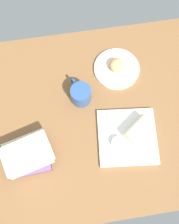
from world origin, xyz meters
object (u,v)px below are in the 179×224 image
Objects in this scene: breakfast_wrap at (137,129)px; coffee_mug at (80,94)px; scone_pastry at (117,65)px; sauce_cup at (117,143)px; square_plate at (127,137)px; round_plate at (117,69)px; book_stack at (28,155)px.

coffee_mug is (21.37, -19.68, -0.19)cm from breakfast_wrap.
breakfast_wrap is at bearing 94.63° from scone_pastry.
scone_pastry is 1.40× the size of sauce_cup.
coffee_mug is at bearing -51.34° from square_plate.
round_plate is at bearing 148.13° from breakfast_wrap.
square_plate is at bearing -100.88° from breakfast_wrap.
sauce_cup is (6.84, 35.82, 2.36)cm from round_plate.
book_stack is 34.67cm from coffee_mug.
scone_pastry is 31.74cm from breakfast_wrap.
round_plate is at bearing 148.66° from scone_pastry.
square_plate is 4.94× the size of sauce_cup.
sauce_cup is 0.23× the size of book_stack.
breakfast_wrap is (-2.56, 31.62, 0.88)cm from scone_pastry.
coffee_mug is (19.02, 11.81, 3.88)cm from round_plate.
breakfast_wrap is (-2.34, 31.49, 4.08)cm from round_plate.
square_plate is at bearing 87.40° from scone_pastry.
round_plate is 1.80× the size of breakfast_wrap.
breakfast_wrap is at bearing -175.17° from book_stack.
book_stack is at bearing -0.58° from sauce_cup.
square_plate is 2.09× the size of breakfast_wrap.
scone_pastry reaches higher than square_plate.
book_stack is (42.66, 2.02, 3.49)cm from square_plate.
round_plate is 31.84cm from breakfast_wrap.
sauce_cup is at bearing 179.42° from book_stack.
round_plate is 4.27× the size of sauce_cup.
breakfast_wrap reaches higher than scone_pastry.
sauce_cup is at bearing 79.19° from round_plate.
book_stack is (37.56, -0.38, 1.22)cm from sauce_cup.
coffee_mug is at bearing 32.41° from scone_pastry.
round_plate is at bearing -148.17° from coffee_mug.
scone_pastry reaches higher than round_plate.
sauce_cup is at bearing -100.88° from breakfast_wrap.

